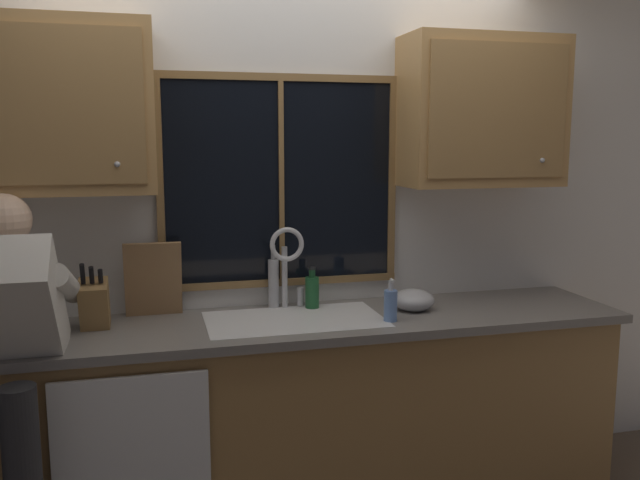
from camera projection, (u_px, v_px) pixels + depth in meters
back_wall at (279, 231)px, 3.28m from camera, size 5.43×0.12×2.55m
window_glass at (280, 182)px, 3.18m from camera, size 1.10×0.02×0.95m
window_frame_top at (280, 77)px, 3.09m from camera, size 1.17×0.02×0.04m
window_frame_bottom at (282, 282)px, 3.24m from camera, size 1.17×0.02×0.04m
window_frame_left at (160, 184)px, 3.03m from camera, size 0.03×0.02×0.95m
window_frame_right at (392, 180)px, 3.31m from camera, size 0.03×0.02×0.95m
window_mullion_center at (281, 182)px, 3.17m from camera, size 0.02×0.02×0.95m
lower_cabinet_run at (295, 419)px, 3.08m from camera, size 3.03×0.58×0.88m
countertop at (295, 324)px, 2.99m from camera, size 3.09×0.62×0.04m
dishwasher_front at (133, 467)px, 2.59m from camera, size 0.60×0.02×0.74m
upper_cabinet_left at (57, 107)px, 2.73m from camera, size 0.78×0.36×0.72m
upper_cabinet_right at (482, 112)px, 3.21m from camera, size 0.78×0.36×0.72m
sink at (294, 340)px, 3.01m from camera, size 0.80×0.46×0.21m
faucet at (287, 258)px, 3.13m from camera, size 0.18×0.09×0.40m
knife_block at (94, 305)px, 2.82m from camera, size 0.12×0.18×0.32m
cutting_board at (153, 280)px, 3.02m from camera, size 0.26×0.09×0.35m
mixing_bowl at (413, 300)px, 3.16m from camera, size 0.20×0.20×0.10m
soap_dispenser at (391, 305)px, 2.95m from camera, size 0.06×0.07×0.20m
bottle_green_glass at (274, 282)px, 3.19m from camera, size 0.05×0.05×0.31m
bottle_tall_clear at (312, 291)px, 3.18m from camera, size 0.07×0.07×0.20m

